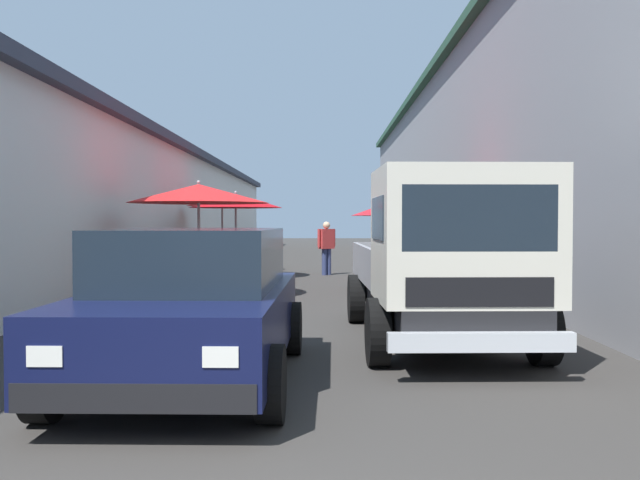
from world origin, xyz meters
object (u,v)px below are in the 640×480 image
at_px(parked_scooter, 241,267).
at_px(fruit_stall_mid_lane, 200,208).
at_px(delivery_truck, 447,263).
at_px(fruit_stall_far_left, 223,216).
at_px(fruit_stall_near_right, 237,210).
at_px(fruit_stall_near_left, 413,213).
at_px(vendor_by_crates, 326,245).
at_px(hatchback_car, 194,304).

bearing_deg(parked_scooter, fruit_stall_mid_lane, 168.73).
height_order(fruit_stall_mid_lane, delivery_truck, fruit_stall_mid_lane).
xyz_separation_m(fruit_stall_far_left, fruit_stall_near_right, (-2.08, -0.70, 0.15)).
bearing_deg(fruit_stall_near_left, delivery_truck, 175.91).
relative_size(vendor_by_crates, parked_scooter, 0.91).
distance_m(hatchback_car, delivery_truck, 3.00).
bearing_deg(parked_scooter, fruit_stall_near_left, -108.99).
distance_m(fruit_stall_far_left, fruit_stall_mid_lane, 6.78).
bearing_deg(fruit_stall_near_left, fruit_stall_far_left, 41.53).
bearing_deg(fruit_stall_near_right, fruit_stall_near_left, -129.52).
xyz_separation_m(fruit_stall_mid_lane, delivery_truck, (-5.64, -3.90, -0.75)).
bearing_deg(hatchback_car, fruit_stall_near_left, -21.10).
relative_size(fruit_stall_mid_lane, delivery_truck, 0.56).
distance_m(delivery_truck, parked_scooter, 8.84).
height_order(hatchback_car, delivery_truck, delivery_truck).
distance_m(fruit_stall_far_left, vendor_by_crates, 3.40).
xyz_separation_m(fruit_stall_near_left, vendor_by_crates, (4.47, 1.86, -0.83)).
relative_size(fruit_stall_far_left, hatchback_car, 0.61).
bearing_deg(fruit_stall_far_left, hatchback_car, -172.49).
bearing_deg(fruit_stall_far_left, fruit_stall_mid_lane, -175.15).
relative_size(delivery_truck, parked_scooter, 2.98).
xyz_separation_m(fruit_stall_near_right, parked_scooter, (-2.18, -0.37, -1.38)).
xyz_separation_m(fruit_stall_near_left, delivery_truck, (-6.79, 0.49, -0.65)).
xyz_separation_m(fruit_stall_far_left, fruit_stall_mid_lane, (-6.76, -0.57, 0.11)).
bearing_deg(parked_scooter, vendor_by_crates, -32.93).
distance_m(fruit_stall_far_left, parked_scooter, 4.56).
bearing_deg(fruit_stall_near_left, fruit_stall_mid_lane, 104.78).
relative_size(hatchback_car, parked_scooter, 2.35).
relative_size(fruit_stall_near_left, fruit_stall_near_right, 1.09).
distance_m(fruit_stall_far_left, fruit_stall_near_right, 2.20).
relative_size(delivery_truck, vendor_by_crates, 3.29).
xyz_separation_m(fruit_stall_far_left, hatchback_car, (-13.75, -1.81, -0.94)).
bearing_deg(fruit_stall_far_left, fruit_stall_near_left, -138.47).
xyz_separation_m(fruit_stall_near_left, fruit_stall_mid_lane, (-1.16, 4.39, 0.10)).
height_order(fruit_stall_near_left, fruit_stall_mid_lane, fruit_stall_mid_lane).
height_order(vendor_by_crates, parked_scooter, vendor_by_crates).
bearing_deg(parked_scooter, fruit_stall_far_left, 14.10).
relative_size(fruit_stall_mid_lane, parked_scooter, 1.67).
bearing_deg(vendor_by_crates, fruit_stall_mid_lane, 155.82).
distance_m(hatchback_car, parked_scooter, 9.53).
relative_size(fruit_stall_near_right, vendor_by_crates, 1.65).
height_order(fruit_stall_far_left, fruit_stall_near_right, fruit_stall_far_left).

